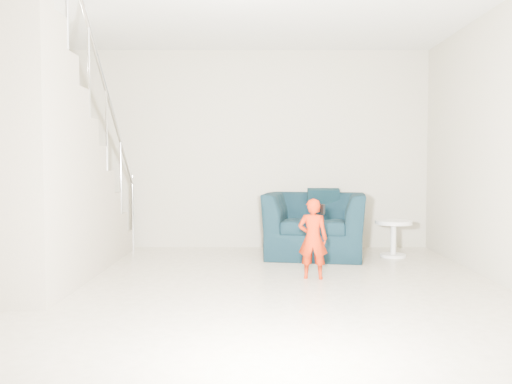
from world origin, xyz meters
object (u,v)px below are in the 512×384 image
(armchair, at_px, (315,225))
(staircase, at_px, (35,186))
(toddler, at_px, (313,239))
(side_table, at_px, (393,232))

(armchair, height_order, staircase, staircase)
(toddler, height_order, staircase, staircase)
(side_table, bearing_deg, toddler, -131.66)
(armchair, bearing_deg, staircase, -143.10)
(toddler, bearing_deg, side_table, -122.49)
(armchair, bearing_deg, toddler, -87.40)
(armchair, xyz_separation_m, staircase, (-2.89, -1.48, 0.55))
(toddler, distance_m, side_table, 1.71)
(armchair, relative_size, toddler, 1.50)
(armchair, xyz_separation_m, toddler, (-0.16, -1.32, 0.01))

